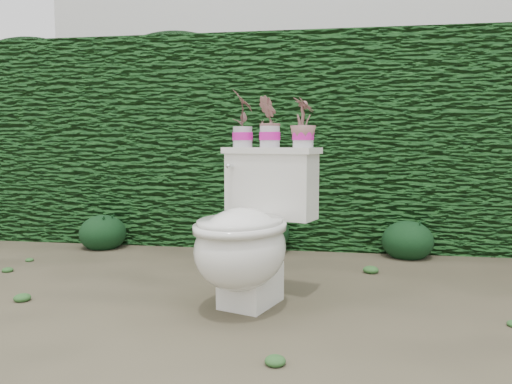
% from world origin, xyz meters
% --- Properties ---
extents(ground, '(60.00, 60.00, 0.00)m').
position_xyz_m(ground, '(0.00, 0.00, 0.00)').
color(ground, brown).
rests_on(ground, ground).
extents(hedge, '(8.00, 1.00, 1.60)m').
position_xyz_m(hedge, '(0.00, 1.60, 0.80)').
color(hedge, '#20591D').
rests_on(hedge, ground).
extents(house_wall, '(8.00, 3.50, 4.00)m').
position_xyz_m(house_wall, '(0.60, 6.00, 2.00)').
color(house_wall, silver).
rests_on(house_wall, ground).
extents(toilet, '(0.65, 0.79, 0.78)m').
position_xyz_m(toilet, '(0.18, -0.18, 0.36)').
color(toilet, white).
rests_on(toilet, ground).
extents(potted_plant_left, '(0.13, 0.17, 0.29)m').
position_xyz_m(potted_plant_left, '(0.10, 0.10, 0.92)').
color(potted_plant_left, '#296D21').
rests_on(potted_plant_left, toilet).
extents(potted_plant_center, '(0.13, 0.15, 0.25)m').
position_xyz_m(potted_plant_center, '(0.26, 0.05, 0.90)').
color(potted_plant_center, '#296D21').
rests_on(potted_plant_center, toilet).
extents(potted_plant_right, '(0.17, 0.17, 0.23)m').
position_xyz_m(potted_plant_right, '(0.43, -0.01, 0.89)').
color(potted_plant_right, '#296D21').
rests_on(potted_plant_right, toilet).
extents(liriope_clump_1, '(0.35, 0.35, 0.28)m').
position_xyz_m(liriope_clump_1, '(-1.15, 0.98, 0.14)').
color(liriope_clump_1, '#143B18').
rests_on(liriope_clump_1, ground).
extents(liriope_clump_2, '(0.43, 0.43, 0.34)m').
position_xyz_m(liriope_clump_2, '(0.06, 1.05, 0.17)').
color(liriope_clump_2, '#143B18').
rests_on(liriope_clump_2, ground).
extents(liriope_clump_3, '(0.36, 0.36, 0.28)m').
position_xyz_m(liriope_clump_3, '(1.10, 1.03, 0.14)').
color(liriope_clump_3, '#143B18').
rests_on(liriope_clump_3, ground).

